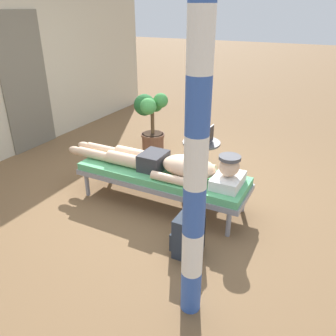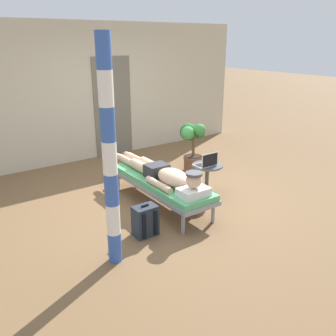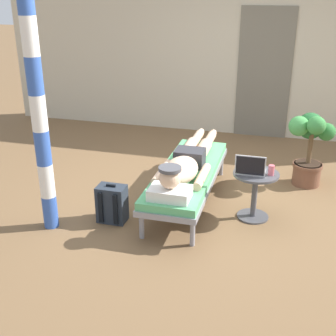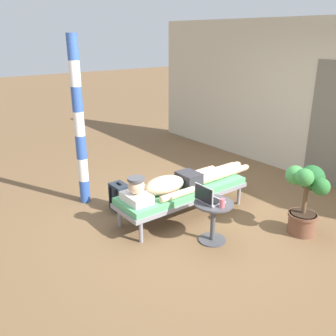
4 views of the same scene
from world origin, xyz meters
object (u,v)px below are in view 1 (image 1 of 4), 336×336
at_px(side_table, 201,154).
at_px(laptop, 204,140).
at_px(person_reclining, 169,164).
at_px(potted_plant, 151,118).
at_px(backpack, 188,235).
at_px(drink_glass, 207,134).
at_px(porch_post, 196,162).
at_px(lounge_chair, 162,176).

xyz_separation_m(side_table, laptop, (-0.06, -0.05, 0.23)).
relative_size(person_reclining, laptop, 7.00).
bearing_deg(potted_plant, backpack, -142.49).
distance_m(drink_glass, porch_post, 2.37).
distance_m(drink_glass, potted_plant, 1.15).
relative_size(side_table, laptop, 1.69).
xyz_separation_m(backpack, porch_post, (-0.57, -0.28, 1.02)).
bearing_deg(person_reclining, side_table, -4.85).
bearing_deg(potted_plant, laptop, -118.88).
distance_m(side_table, backpack, 1.52).
xyz_separation_m(laptop, potted_plant, (0.61, 1.11, -0.05)).
height_order(lounge_chair, laptop, laptop).
relative_size(lounge_chair, laptop, 6.35).
xyz_separation_m(potted_plant, porch_post, (-2.57, -1.81, 0.68)).
bearing_deg(porch_post, drink_glass, 18.68).
bearing_deg(backpack, side_table, 17.97).
bearing_deg(potted_plant, person_reclining, -143.01).
xyz_separation_m(drink_glass, porch_post, (-2.16, -0.73, 0.64)).
xyz_separation_m(drink_glass, potted_plant, (0.40, 1.08, -0.04)).
bearing_deg(porch_post, backpack, 26.18).
height_order(side_table, porch_post, porch_post).
distance_m(side_table, potted_plant, 1.21).
bearing_deg(porch_post, lounge_chair, 36.26).
bearing_deg(person_reclining, drink_glass, -5.16).
bearing_deg(backpack, potted_plant, 37.51).
bearing_deg(drink_glass, potted_plant, 69.48).
height_order(lounge_chair, potted_plant, potted_plant).
height_order(potted_plant, porch_post, porch_post).
xyz_separation_m(drink_glass, backpack, (-1.59, -0.45, -0.38)).
bearing_deg(person_reclining, lounge_chair, 90.00).
bearing_deg(person_reclining, potted_plant, 36.99).
bearing_deg(side_table, drink_glass, -6.71).
distance_m(person_reclining, side_table, 0.79).
bearing_deg(porch_post, person_reclining, 33.24).
xyz_separation_m(person_reclining, laptop, (0.71, -0.12, 0.06)).
relative_size(lounge_chair, person_reclining, 0.91).
height_order(side_table, potted_plant, potted_plant).
relative_size(drink_glass, backpack, 0.26).
bearing_deg(lounge_chair, backpack, -136.75).
relative_size(laptop, backpack, 0.73).
height_order(drink_glass, potted_plant, potted_plant).
xyz_separation_m(laptop, porch_post, (-1.95, -0.70, 0.64)).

